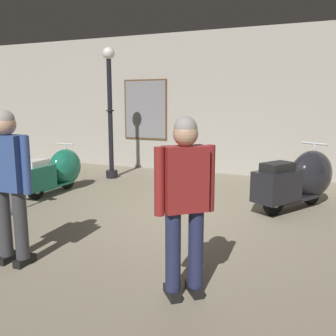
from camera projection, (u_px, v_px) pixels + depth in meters
name	position (u px, v px, depth m)	size (l,w,h in m)	color
ground_plane	(180.00, 218.00, 5.88)	(60.00, 60.00, 0.00)	gray
showroom_back_wall	(243.00, 104.00, 9.12)	(18.00, 0.63, 3.58)	#ADA89E
scooter_0	(57.00, 171.00, 7.52)	(0.52, 1.61, 0.98)	black
scooter_1	(301.00, 179.00, 6.41)	(1.40, 1.85, 1.13)	black
lamppost	(110.00, 108.00, 8.71)	(0.29, 0.29, 3.08)	black
visitor_0	(9.00, 177.00, 4.06)	(0.59, 0.29, 1.75)	black
visitor_1	(185.00, 196.00, 3.36)	(0.47, 0.43, 1.71)	black
info_stanchion	(9.00, 186.00, 6.06)	(0.37, 0.30, 1.11)	#333338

